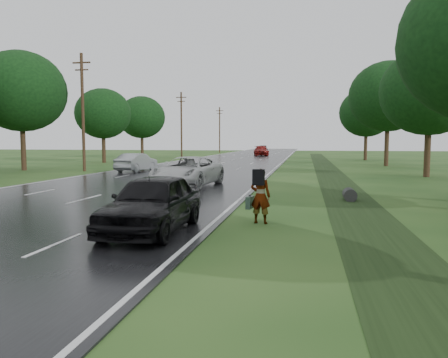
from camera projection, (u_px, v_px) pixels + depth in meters
road at (229, 161)px, 55.53m from camera, size 14.00×180.00×0.04m
edge_stripe_east at (283, 162)px, 54.28m from camera, size 0.12×180.00×0.01m
edge_stripe_west at (178, 161)px, 56.77m from camera, size 0.12×180.00×0.01m
center_line at (229, 161)px, 55.52m from camera, size 0.12×180.00×0.01m
drainage_ditch at (336, 181)px, 27.67m from camera, size 2.20×120.00×0.56m
utility_pole_mid at (83, 110)px, 37.19m from camera, size 1.60×0.26×10.00m
utility_pole_far at (181, 124)px, 66.56m from camera, size 1.60×0.26×10.00m
utility_pole_distant at (220, 129)px, 95.93m from camera, size 1.60×0.26×10.00m
tree_east_c at (430, 91)px, 31.08m from camera, size 7.00×7.00×9.29m
tree_east_d at (388, 96)px, 44.77m from camera, size 8.00×8.00×10.76m
tree_east_f at (367, 113)px, 58.60m from camera, size 7.20×7.20×9.62m
tree_west_c at (21, 91)px, 38.11m from camera, size 7.80×7.80×10.43m
tree_west_d at (103, 114)px, 51.76m from camera, size 6.60×6.60×8.80m
tree_west_f at (142, 117)px, 65.55m from camera, size 7.00×7.00×9.29m
pedestrian at (260, 195)px, 13.73m from camera, size 0.81×0.78×1.74m
white_pickup at (188, 171)px, 24.78m from camera, size 3.37×6.28×1.67m
dark_sedan at (152, 203)px, 12.37m from camera, size 1.98×4.82×1.64m
silver_sedan at (137, 162)px, 36.53m from camera, size 2.23×4.82×1.53m
far_car_red at (261, 151)px, 75.87m from camera, size 3.33×6.18×1.70m
far_car_dark at (264, 148)px, 110.36m from camera, size 1.56×4.30×1.41m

